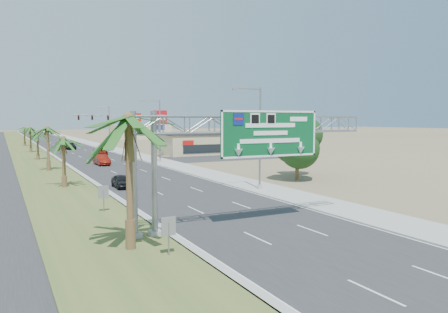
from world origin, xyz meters
TOP-DOWN VIEW (x-y plane):
  - ground at (0.00, 0.00)m, footprint 600.00×600.00m
  - road at (0.00, 110.00)m, footprint 12.00×300.00m
  - sidewalk_right at (8.50, 110.00)m, footprint 4.00×300.00m
  - median_grass at (-10.00, 110.00)m, footprint 7.00×300.00m
  - sign_gantry at (-1.06, 9.93)m, footprint 16.75×1.24m
  - palm_near at (-9.20, 8.00)m, footprint 5.70×5.70m
  - palm_row_b at (-9.50, 32.00)m, footprint 3.99×3.99m
  - palm_row_c at (-9.50, 48.00)m, footprint 3.99×3.99m
  - palm_row_d at (-9.50, 66.00)m, footprint 3.99×3.99m
  - palm_row_e at (-9.50, 85.00)m, footprint 3.99×3.99m
  - palm_row_f at (-9.50, 110.00)m, footprint 3.99×3.99m
  - streetlight_near at (7.30, 22.00)m, footprint 3.27×0.44m
  - streetlight_mid at (7.30, 52.00)m, footprint 3.27×0.44m
  - streetlight_far at (7.30, 88.00)m, footprint 3.27×0.44m
  - signal_mast at (5.17, 71.97)m, footprint 10.28×0.71m
  - store_building at (22.00, 66.00)m, footprint 18.00×10.00m
  - oak_near at (15.00, 26.00)m, footprint 4.50×4.50m
  - oak_far at (18.00, 30.00)m, footprint 3.50×3.50m
  - median_signback_a at (-7.80, 6.00)m, footprint 0.75×0.08m
  - median_signback_b at (-8.50, 18.00)m, footprint 0.75×0.08m
  - building_distant_right at (30.00, 140.00)m, footprint 20.00×12.00m
  - car_left_lane at (-4.31, 29.45)m, footprint 1.59×3.92m
  - car_mid_lane at (-1.50, 52.97)m, footprint 1.83×4.88m
  - car_right_lane at (2.00, 71.37)m, footprint 2.70×5.20m
  - car_far at (-0.63, 91.70)m, footprint 2.39×5.33m
  - pole_sign_red_near at (9.85, 58.72)m, footprint 2.33×1.21m
  - pole_sign_blue at (11.18, 63.24)m, footprint 2.01×0.80m
  - pole_sign_red_far at (10.88, 77.63)m, footprint 2.22×0.64m

SIDE VIEW (x-z plane):
  - ground at x=0.00m, z-range 0.00..0.00m
  - road at x=0.00m, z-range 0.00..0.02m
  - sidewalk_right at x=8.50m, z-range 0.00..0.10m
  - median_grass at x=-10.00m, z-range 0.00..0.12m
  - car_left_lane at x=-4.31m, z-range 0.00..1.33m
  - car_right_lane at x=2.00m, z-range 0.00..1.40m
  - car_far at x=-0.63m, z-range 0.00..1.52m
  - car_mid_lane at x=-1.50m, z-range 0.00..1.59m
  - median_signback_a at x=-7.80m, z-range 0.41..2.49m
  - median_signback_b at x=-8.50m, z-range 0.41..2.49m
  - store_building at x=22.00m, z-range 0.00..4.00m
  - building_distant_right at x=30.00m, z-range 0.00..5.00m
  - oak_far at x=18.00m, z-range 1.02..6.62m
  - palm_row_d at x=-9.50m, z-range 1.69..7.14m
  - oak_near at x=15.00m, z-range 1.13..7.93m
  - streetlight_near at x=7.30m, z-range -0.31..9.69m
  - streetlight_mid at x=7.30m, z-range -0.31..9.69m
  - streetlight_far at x=7.30m, z-range -0.31..9.69m
  - palm_row_f at x=-9.50m, z-range 1.83..7.58m
  - signal_mast at x=5.17m, z-range 0.85..8.85m
  - palm_row_b at x=-9.50m, z-range 1.93..7.87m
  - palm_row_e at x=-9.50m, z-range 2.02..8.16m
  - palm_row_c at x=-9.50m, z-range 2.29..9.04m
  - sign_gantry at x=-1.06m, z-range 2.31..9.81m
  - pole_sign_blue at x=11.18m, z-range 2.03..10.20m
  - pole_sign_red_far at x=10.88m, z-range 2.46..10.95m
  - pole_sign_red_near at x=9.85m, z-range 2.47..11.18m
  - palm_near at x=-9.20m, z-range 2.76..11.11m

